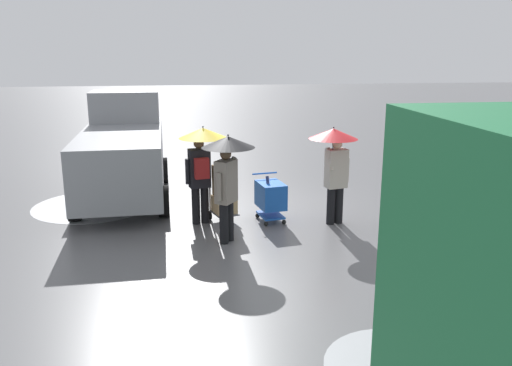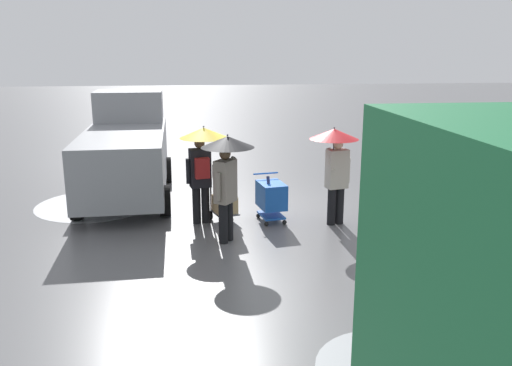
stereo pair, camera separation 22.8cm
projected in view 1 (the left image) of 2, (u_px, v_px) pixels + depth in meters
The scene contains 8 objects.
ground_plane at pixel (279, 209), 12.64m from camera, with size 90.00×90.00×0.00m, color #5B5B5E.
slush_patch_near_cluster at pixel (93, 206), 12.90m from camera, with size 2.87×2.87×0.01m, color silver.
cargo_van_parked_right at pixel (123, 152), 13.43m from camera, with size 2.33×5.40×2.60m.
shopping_cart_vendor at pixel (271, 196), 11.62m from camera, with size 0.68×0.90×1.04m.
hand_dolly_boxes at pixel (224, 192), 11.53m from camera, with size 0.70×0.82×1.32m.
pedestrian_pink_side at pixel (202, 153), 11.25m from camera, with size 1.04×1.04×2.15m.
pedestrian_black_side at pixel (335, 153), 11.20m from camera, with size 1.04×1.04×2.15m.
pedestrian_white_side at pixel (227, 163), 10.16m from camera, with size 1.04×1.04×2.15m.
Camera 1 is at (2.19, 11.90, 3.73)m, focal length 36.94 mm.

